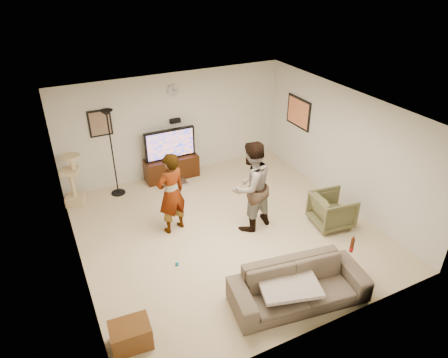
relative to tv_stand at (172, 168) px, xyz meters
name	(u,v)px	position (x,y,z in m)	size (l,w,h in m)	color
floor	(226,230)	(0.23, -2.50, -0.28)	(5.50, 5.50, 0.02)	#BEB385
ceiling	(227,110)	(0.23, -2.50, 2.24)	(5.50, 5.50, 0.02)	silver
wall_back	(175,125)	(0.23, 0.25, 0.98)	(5.50, 0.04, 2.50)	beige
wall_front	(320,265)	(0.23, -5.25, 0.98)	(5.50, 0.04, 2.50)	beige
wall_left	(71,212)	(-2.52, -2.50, 0.98)	(0.04, 5.50, 2.50)	beige
wall_right	(343,147)	(2.98, -2.50, 0.98)	(0.04, 5.50, 2.50)	beige
wall_clock	(173,90)	(0.23, 0.22, 1.83)	(0.26, 0.26, 0.04)	silver
wall_speaker	(175,121)	(0.23, 0.19, 1.11)	(0.25, 0.10, 0.10)	black
picture_back	(100,123)	(-1.47, 0.23, 1.33)	(0.42, 0.03, 0.52)	brown
picture_right	(298,112)	(2.96, -0.90, 1.23)	(0.03, 0.78, 0.62)	#D27449
tv_stand	(172,168)	(0.00, 0.00, 0.00)	(1.29, 0.45, 0.54)	black
console_box	(178,183)	(0.01, -0.40, -0.23)	(0.40, 0.30, 0.07)	#B2B2BA
tv	(170,144)	(0.00, 0.00, 0.63)	(1.22, 0.08, 0.73)	black
tv_screen	(171,145)	(0.00, -0.04, 0.63)	(1.13, 0.01, 0.64)	orange
floor_lamp	(113,154)	(-1.37, -0.15, 0.73)	(0.32, 0.32, 2.00)	black
cat_tree	(72,180)	(-2.30, -0.17, 0.32)	(0.38, 0.38, 1.19)	tan
person_left	(171,193)	(-0.70, -2.02, 0.57)	(0.61, 0.40, 1.67)	gray
person_right	(251,187)	(0.71, -2.60, 0.65)	(0.90, 0.70, 1.85)	#3342A0
sofa	(299,285)	(0.41, -4.67, 0.04)	(2.14, 0.84, 0.63)	brown
throw_blanket	(289,284)	(0.21, -4.67, 0.15)	(0.90, 0.70, 0.06)	beige
beer_bottle	(352,245)	(1.39, -4.67, 0.48)	(0.06, 0.06, 0.25)	#4E200E
armchair	(332,210)	(2.21, -3.28, 0.07)	(0.74, 0.76, 0.69)	#4C4B2D
side_table	(131,335)	(-2.17, -4.32, -0.08)	(0.56, 0.42, 0.37)	#563214
toy_ball	(177,264)	(-1.02, -3.06, -0.24)	(0.07, 0.07, 0.07)	#007181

